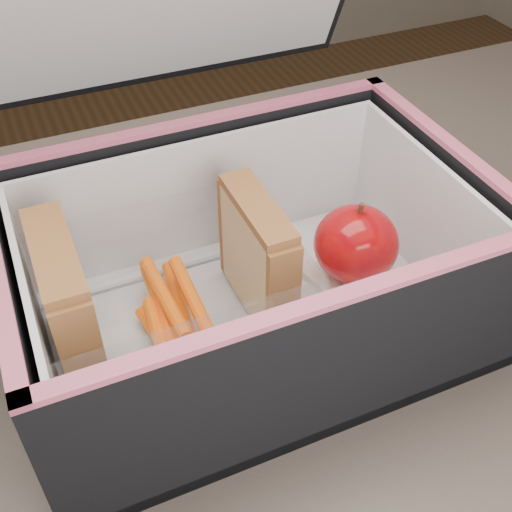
{
  "coord_description": "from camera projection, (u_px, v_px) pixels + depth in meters",
  "views": [
    {
      "loc": [
        -0.14,
        -0.26,
        1.13
      ],
      "look_at": [
        0.0,
        0.06,
        0.81
      ],
      "focal_mm": 45.0,
      "sensor_mm": 36.0,
      "label": 1
    }
  ],
  "objects": [
    {
      "name": "kitchen_table",
      "position": [
        282.0,
        439.0,
        0.53
      ],
      "size": [
        1.2,
        0.8,
        0.75
      ],
      "color": "brown",
      "rests_on": "ground"
    },
    {
      "name": "lunch_bag",
      "position": [
        246.0,
        256.0,
        0.46
      ],
      "size": [
        0.33,
        0.31,
        0.32
      ],
      "color": "black",
      "rests_on": "kitchen_table"
    },
    {
      "name": "plastic_tub",
      "position": [
        169.0,
        296.0,
        0.45
      ],
      "size": [
        0.18,
        0.13,
        0.07
      ],
      "primitive_type": null,
      "color": "white",
      "rests_on": "lunch_bag"
    },
    {
      "name": "sandwich_left",
      "position": [
        68.0,
        307.0,
        0.42
      ],
      "size": [
        0.03,
        0.09,
        0.1
      ],
      "color": "tan",
      "rests_on": "plastic_tub"
    },
    {
      "name": "sandwich_right",
      "position": [
        257.0,
        256.0,
        0.47
      ],
      "size": [
        0.02,
        0.09,
        0.1
      ],
      "color": "tan",
      "rests_on": "plastic_tub"
    },
    {
      "name": "carrot_sticks",
      "position": [
        170.0,
        315.0,
        0.46
      ],
      "size": [
        0.05,
        0.13,
        0.03
      ],
      "color": "#FC5A0B",
      "rests_on": "plastic_tub"
    },
    {
      "name": "paper_napkin",
      "position": [
        351.0,
        273.0,
        0.52
      ],
      "size": [
        0.08,
        0.08,
        0.01
      ],
      "primitive_type": "cube",
      "rotation": [
        0.0,
        0.0,
        0.23
      ],
      "color": "white",
      "rests_on": "lunch_bag"
    },
    {
      "name": "red_apple",
      "position": [
        356.0,
        244.0,
        0.5
      ],
      "size": [
        0.07,
        0.07,
        0.07
      ],
      "rotation": [
        0.0,
        0.0,
        -0.14
      ],
      "color": "#990414",
      "rests_on": "paper_napkin"
    }
  ]
}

